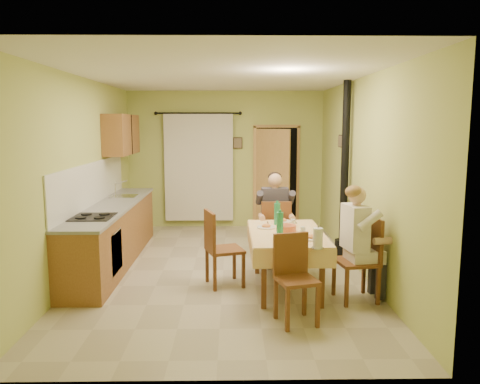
{
  "coord_description": "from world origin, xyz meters",
  "views": [
    {
      "loc": [
        0.14,
        -6.66,
        2.14
      ],
      "look_at": [
        0.25,
        0.1,
        1.15
      ],
      "focal_mm": 35.0,
      "sensor_mm": 36.0,
      "label": 1
    }
  ],
  "objects_px": {
    "man_far": "(275,208)",
    "stove_flue": "(344,195)",
    "chair_far": "(275,246)",
    "chair_right": "(357,277)",
    "dining_table": "(286,260)",
    "man_right": "(358,230)",
    "chair_left": "(224,264)",
    "chair_near": "(296,297)"
  },
  "relations": [
    {
      "from": "man_far",
      "to": "stove_flue",
      "type": "height_order",
      "value": "stove_flue"
    },
    {
      "from": "chair_far",
      "to": "man_far",
      "type": "xyz_separation_m",
      "value": [
        -0.0,
        0.02,
        0.59
      ]
    },
    {
      "from": "chair_right",
      "to": "dining_table",
      "type": "bearing_deg",
      "value": 54.57
    },
    {
      "from": "man_far",
      "to": "man_right",
      "type": "bearing_deg",
      "value": -61.33
    },
    {
      "from": "chair_right",
      "to": "chair_left",
      "type": "height_order",
      "value": "chair_right"
    },
    {
      "from": "dining_table",
      "to": "man_far",
      "type": "distance_m",
      "value": 1.2
    },
    {
      "from": "dining_table",
      "to": "man_far",
      "type": "height_order",
      "value": "man_far"
    },
    {
      "from": "chair_left",
      "to": "stove_flue",
      "type": "relative_size",
      "value": 0.36
    },
    {
      "from": "stove_flue",
      "to": "chair_right",
      "type": "bearing_deg",
      "value": -97.69
    },
    {
      "from": "man_right",
      "to": "chair_right",
      "type": "bearing_deg",
      "value": -90.0
    },
    {
      "from": "chair_near",
      "to": "chair_left",
      "type": "xyz_separation_m",
      "value": [
        -0.8,
        1.21,
        0.0
      ]
    },
    {
      "from": "chair_right",
      "to": "stove_flue",
      "type": "xyz_separation_m",
      "value": [
        0.24,
        1.8,
        0.73
      ]
    },
    {
      "from": "stove_flue",
      "to": "chair_near",
      "type": "bearing_deg",
      "value": -113.76
    },
    {
      "from": "stove_flue",
      "to": "man_far",
      "type": "bearing_deg",
      "value": -164.52
    },
    {
      "from": "chair_far",
      "to": "chair_near",
      "type": "relative_size",
      "value": 1.05
    },
    {
      "from": "stove_flue",
      "to": "man_right",
      "type": "bearing_deg",
      "value": -98.17
    },
    {
      "from": "chair_far",
      "to": "chair_left",
      "type": "distance_m",
      "value": 1.19
    },
    {
      "from": "dining_table",
      "to": "stove_flue",
      "type": "xyz_separation_m",
      "value": [
        1.06,
        1.4,
        0.64
      ]
    },
    {
      "from": "man_far",
      "to": "man_right",
      "type": "xyz_separation_m",
      "value": [
        0.86,
        -1.49,
        0.0
      ]
    },
    {
      "from": "chair_far",
      "to": "man_right",
      "type": "bearing_deg",
      "value": -61.09
    },
    {
      "from": "man_far",
      "to": "man_right",
      "type": "relative_size",
      "value": 1.0
    },
    {
      "from": "chair_far",
      "to": "stove_flue",
      "type": "height_order",
      "value": "stove_flue"
    },
    {
      "from": "chair_right",
      "to": "man_right",
      "type": "relative_size",
      "value": 0.74
    },
    {
      "from": "chair_right",
      "to": "man_right",
      "type": "xyz_separation_m",
      "value": [
        -0.02,
        -0.0,
        0.59
      ]
    },
    {
      "from": "chair_right",
      "to": "chair_left",
      "type": "relative_size",
      "value": 1.01
    },
    {
      "from": "man_right",
      "to": "man_far",
      "type": "bearing_deg",
      "value": 20.39
    },
    {
      "from": "chair_right",
      "to": "stove_flue",
      "type": "height_order",
      "value": "stove_flue"
    },
    {
      "from": "dining_table",
      "to": "man_right",
      "type": "relative_size",
      "value": 1.13
    },
    {
      "from": "man_far",
      "to": "man_right",
      "type": "height_order",
      "value": "same"
    },
    {
      "from": "man_right",
      "to": "chair_left",
      "type": "bearing_deg",
      "value": 61.33
    },
    {
      "from": "chair_right",
      "to": "stove_flue",
      "type": "relative_size",
      "value": 0.37
    },
    {
      "from": "dining_table",
      "to": "chair_right",
      "type": "distance_m",
      "value": 0.92
    },
    {
      "from": "man_far",
      "to": "chair_near",
      "type": "bearing_deg",
      "value": -90.17
    },
    {
      "from": "dining_table",
      "to": "chair_right",
      "type": "xyz_separation_m",
      "value": [
        0.82,
        -0.4,
        -0.09
      ]
    },
    {
      "from": "dining_table",
      "to": "chair_right",
      "type": "bearing_deg",
      "value": -26.32
    },
    {
      "from": "chair_near",
      "to": "man_right",
      "type": "xyz_separation_m",
      "value": [
        0.82,
        0.65,
        0.59
      ]
    },
    {
      "from": "man_far",
      "to": "stove_flue",
      "type": "bearing_deg",
      "value": 14.28
    },
    {
      "from": "chair_far",
      "to": "man_right",
      "type": "distance_m",
      "value": 1.81
    },
    {
      "from": "chair_far",
      "to": "man_far",
      "type": "relative_size",
      "value": 0.72
    },
    {
      "from": "chair_left",
      "to": "chair_far",
      "type": "bearing_deg",
      "value": 122.37
    },
    {
      "from": "chair_far",
      "to": "chair_right",
      "type": "xyz_separation_m",
      "value": [
        0.87,
        -1.48,
        0.0
      ]
    },
    {
      "from": "chair_near",
      "to": "man_right",
      "type": "distance_m",
      "value": 1.2
    }
  ]
}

